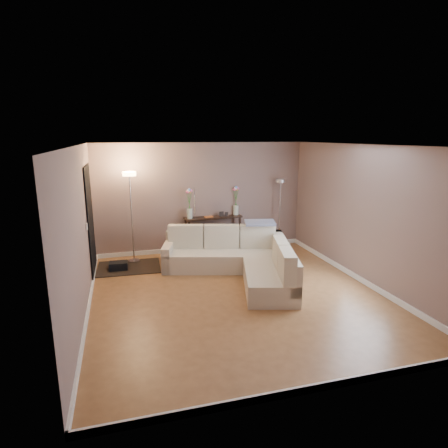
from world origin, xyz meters
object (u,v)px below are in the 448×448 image
object	(u,v)px
console_table	(210,232)
floor_lamp_unlit	(280,200)
sectional_sofa	(240,259)
floor_lamp_lit	(131,199)

from	to	relation	value
console_table	floor_lamp_unlit	xyz separation A→B (m)	(1.74, -0.18, 0.74)
sectional_sofa	floor_lamp_unlit	world-z (taller)	floor_lamp_unlit
floor_lamp_lit	floor_lamp_unlit	bearing A→B (deg)	2.43
console_table	floor_lamp_lit	bearing A→B (deg)	-169.65
floor_lamp_lit	floor_lamp_unlit	xyz separation A→B (m)	(3.57, 0.15, -0.20)
sectional_sofa	console_table	size ratio (longest dim) A/B	2.12
floor_lamp_lit	floor_lamp_unlit	size ratio (longest dim) A/B	1.16
floor_lamp_unlit	floor_lamp_lit	bearing A→B (deg)	-177.57
sectional_sofa	floor_lamp_unlit	bearing A→B (deg)	45.27
console_table	floor_lamp_unlit	world-z (taller)	floor_lamp_unlit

